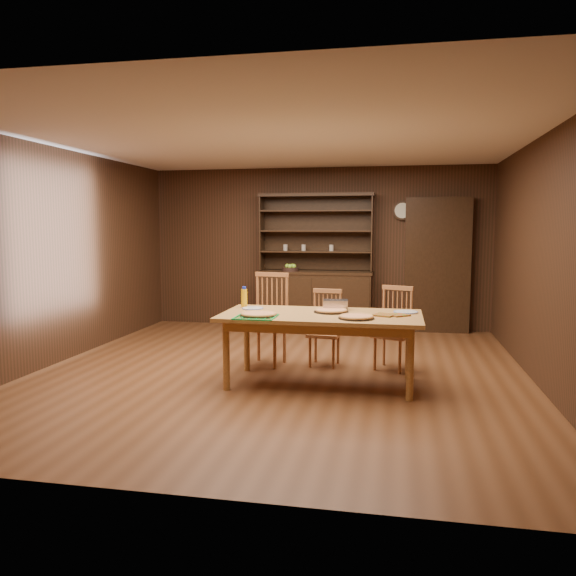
% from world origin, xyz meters
% --- Properties ---
extents(floor, '(6.00, 6.00, 0.00)m').
position_xyz_m(floor, '(0.00, 0.00, 0.00)').
color(floor, brown).
rests_on(floor, ground).
extents(room_shell, '(6.00, 6.00, 6.00)m').
position_xyz_m(room_shell, '(0.00, 0.00, 1.58)').
color(room_shell, silver).
rests_on(room_shell, floor).
extents(china_hutch, '(1.84, 0.52, 2.17)m').
position_xyz_m(china_hutch, '(-0.00, 2.75, 0.60)').
color(china_hutch, black).
rests_on(china_hutch, floor).
extents(doorway, '(1.00, 0.18, 2.10)m').
position_xyz_m(doorway, '(1.90, 2.90, 1.05)').
color(doorway, black).
rests_on(doorway, floor).
extents(wall_clock, '(0.30, 0.05, 0.30)m').
position_xyz_m(wall_clock, '(1.35, 2.96, 1.90)').
color(wall_clock, black).
rests_on(wall_clock, room_shell).
extents(dining_table, '(2.07, 1.03, 0.75)m').
position_xyz_m(dining_table, '(0.52, -0.39, 0.68)').
color(dining_table, '#B8863F').
rests_on(dining_table, floor).
extents(chair_left, '(0.51, 0.50, 1.10)m').
position_xyz_m(chair_left, '(-0.22, 0.41, 0.58)').
color(chair_left, '#AE6A3B').
rests_on(chair_left, floor).
extents(chair_center, '(0.41, 0.39, 0.91)m').
position_xyz_m(chair_center, '(0.46, 0.47, 0.48)').
color(chair_center, '#AE6A3B').
rests_on(chair_center, floor).
extents(chair_right, '(0.50, 0.49, 0.96)m').
position_xyz_m(chair_right, '(1.27, 0.45, 0.51)').
color(chair_right, '#AE6A3B').
rests_on(chair_right, floor).
extents(pizza_left, '(0.39, 0.39, 0.04)m').
position_xyz_m(pizza_left, '(-0.08, -0.66, 0.77)').
color(pizza_left, black).
rests_on(pizza_left, dining_table).
extents(pizza_right, '(0.36, 0.36, 0.04)m').
position_xyz_m(pizza_right, '(0.90, -0.63, 0.77)').
color(pizza_right, black).
rests_on(pizza_right, dining_table).
extents(pizza_center, '(0.37, 0.37, 0.04)m').
position_xyz_m(pizza_center, '(0.61, -0.27, 0.77)').
color(pizza_center, black).
rests_on(pizza_center, dining_table).
extents(cooling_rack, '(0.41, 0.41, 0.02)m').
position_xyz_m(cooling_rack, '(-0.09, -0.75, 0.76)').
color(cooling_rack, '#0B9A39').
rests_on(cooling_rack, dining_table).
extents(plate_left, '(0.24, 0.24, 0.02)m').
position_xyz_m(plate_left, '(-0.26, -0.21, 0.76)').
color(plate_left, silver).
rests_on(plate_left, dining_table).
extents(plate_right, '(0.25, 0.25, 0.02)m').
position_xyz_m(plate_right, '(1.39, -0.16, 0.76)').
color(plate_right, silver).
rests_on(plate_right, dining_table).
extents(foil_dish, '(0.28, 0.21, 0.11)m').
position_xyz_m(foil_dish, '(0.64, -0.07, 0.80)').
color(foil_dish, silver).
rests_on(foil_dish, dining_table).
extents(juice_bottle, '(0.07, 0.07, 0.23)m').
position_xyz_m(juice_bottle, '(-0.39, -0.09, 0.86)').
color(juice_bottle, '#EAA90C').
rests_on(juice_bottle, dining_table).
extents(pot_holder_a, '(0.26, 0.26, 0.01)m').
position_xyz_m(pot_holder_a, '(1.31, -0.36, 0.76)').
color(pot_holder_a, '#AB1B13').
rests_on(pot_holder_a, dining_table).
extents(pot_holder_b, '(0.26, 0.26, 0.01)m').
position_xyz_m(pot_holder_b, '(1.17, -0.39, 0.76)').
color(pot_holder_b, '#AB1B13').
rests_on(pot_holder_b, dining_table).
extents(fruit_bowl, '(0.27, 0.27, 0.12)m').
position_xyz_m(fruit_bowl, '(-0.39, 2.69, 0.98)').
color(fruit_bowl, black).
rests_on(fruit_bowl, china_hutch).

